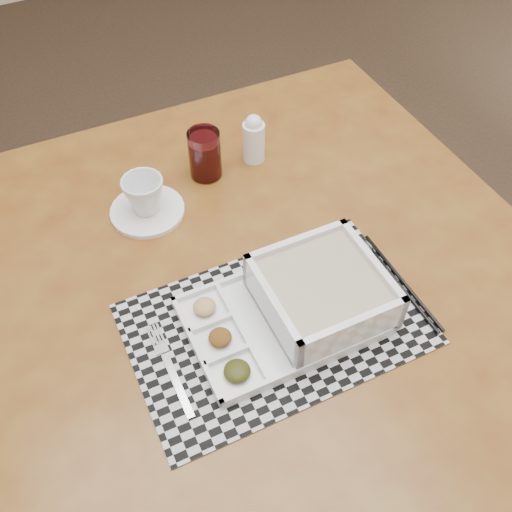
{
  "coord_description": "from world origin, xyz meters",
  "views": [
    {
      "loc": [
        -0.96,
        -1.27,
        1.65
      ],
      "look_at": [
        -0.66,
        -0.68,
        0.88
      ],
      "focal_mm": 40.0,
      "sensor_mm": 36.0,
      "label": 1
    }
  ],
  "objects_px": {
    "serving_tray": "(311,300)",
    "juice_glass": "(205,156)",
    "dining_table": "(252,299)",
    "cup": "(144,195)",
    "creamer_bottle": "(254,139)"
  },
  "relations": [
    {
      "from": "dining_table",
      "to": "juice_glass",
      "type": "relative_size",
      "value": 10.49
    },
    {
      "from": "cup",
      "to": "dining_table",
      "type": "bearing_deg",
      "value": -52.0
    },
    {
      "from": "dining_table",
      "to": "serving_tray",
      "type": "relative_size",
      "value": 3.38
    },
    {
      "from": "dining_table",
      "to": "creamer_bottle",
      "type": "height_order",
      "value": "creamer_bottle"
    },
    {
      "from": "juice_glass",
      "to": "creamer_bottle",
      "type": "xyz_separation_m",
      "value": [
        0.11,
        -0.0,
        0.0
      ]
    },
    {
      "from": "cup",
      "to": "creamer_bottle",
      "type": "bearing_deg",
      "value": 22.23
    },
    {
      "from": "juice_glass",
      "to": "cup",
      "type": "bearing_deg",
      "value": -161.68
    },
    {
      "from": "juice_glass",
      "to": "creamer_bottle",
      "type": "relative_size",
      "value": 0.96
    },
    {
      "from": "dining_table",
      "to": "creamer_bottle",
      "type": "relative_size",
      "value": 10.08
    },
    {
      "from": "dining_table",
      "to": "cup",
      "type": "xyz_separation_m",
      "value": [
        -0.12,
        0.23,
        0.13
      ]
    },
    {
      "from": "serving_tray",
      "to": "juice_glass",
      "type": "bearing_deg",
      "value": 91.36
    },
    {
      "from": "cup",
      "to": "creamer_bottle",
      "type": "distance_m",
      "value": 0.27
    },
    {
      "from": "cup",
      "to": "creamer_bottle",
      "type": "relative_size",
      "value": 0.73
    },
    {
      "from": "serving_tray",
      "to": "juice_glass",
      "type": "relative_size",
      "value": 3.1
    },
    {
      "from": "serving_tray",
      "to": "juice_glass",
      "type": "distance_m",
      "value": 0.41
    }
  ]
}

